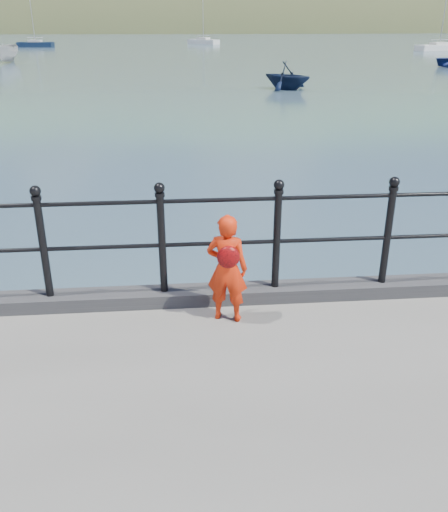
{
  "coord_description": "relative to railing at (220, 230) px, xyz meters",
  "views": [
    {
      "loc": [
        -0.42,
        -5.36,
        3.83
      ],
      "look_at": [
        0.04,
        -0.2,
        1.55
      ],
      "focal_mm": 38.0,
      "sensor_mm": 36.0,
      "label": 1
    }
  ],
  "objects": [
    {
      "name": "ground",
      "position": [
        -0.0,
        0.15,
        -1.82
      ],
      "size": [
        600.0,
        600.0,
        0.0
      ],
      "primitive_type": "plane",
      "color": "#2D4251",
      "rests_on": "ground"
    },
    {
      "name": "kerb",
      "position": [
        -0.0,
        -0.0,
        -0.75
      ],
      "size": [
        60.0,
        0.3,
        0.15
      ],
      "primitive_type": "cube",
      "color": "#28282B",
      "rests_on": "quay"
    },
    {
      "name": "railing",
      "position": [
        0.0,
        0.0,
        0.0
      ],
      "size": [
        18.11,
        0.11,
        1.2
      ],
      "color": "black",
      "rests_on": "kerb"
    },
    {
      "name": "far_shore",
      "position": [
        38.34,
        239.56,
        -24.39
      ],
      "size": [
        830.0,
        200.0,
        156.0
      ],
      "color": "#333A21",
      "rests_on": "ground"
    },
    {
      "name": "child",
      "position": [
        0.04,
        -0.39,
        -0.25
      ],
      "size": [
        0.47,
        0.37,
        1.12
      ],
      "rotation": [
        0.0,
        0.0,
        2.85
      ],
      "color": "red",
      "rests_on": "quay"
    },
    {
      "name": "launch_white",
      "position": [
        -15.83,
        50.18,
        -0.96
      ],
      "size": [
        1.93,
        4.57,
        1.73
      ],
      "primitive_type": "imported",
      "rotation": [
        0.0,
        0.0,
        -0.06
      ],
      "color": "beige",
      "rests_on": "ground"
    },
    {
      "name": "launch_navy",
      "position": [
        6.17,
        27.28,
        -1.03
      ],
      "size": [
        3.96,
        3.94,
        1.58
      ],
      "primitive_type": "imported",
      "rotation": [
        0.0,
        0.0,
        0.81
      ],
      "color": "#0D1832",
      "rests_on": "ground"
    },
    {
      "name": "sailboat_deep",
      "position": [
        4.69,
        89.09,
        -1.48
      ],
      "size": [
        5.14,
        5.03,
        8.28
      ],
      "rotation": [
        0.0,
        0.0,
        -0.76
      ],
      "color": "silver",
      "rests_on": "ground"
    },
    {
      "name": "sailboat_far",
      "position": [
        34.12,
        67.13,
        -1.48
      ],
      "size": [
        6.97,
        4.02,
        9.58
      ],
      "rotation": [
        0.0,
        0.0,
        0.35
      ],
      "color": "silver",
      "rests_on": "ground"
    },
    {
      "name": "sailboat_left",
      "position": [
        -20.02,
        80.54,
        -1.48
      ],
      "size": [
        5.24,
        2.28,
        7.35
      ],
      "rotation": [
        0.0,
        0.0,
        -0.14
      ],
      "color": "#0E1B32",
      "rests_on": "ground"
    }
  ]
}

